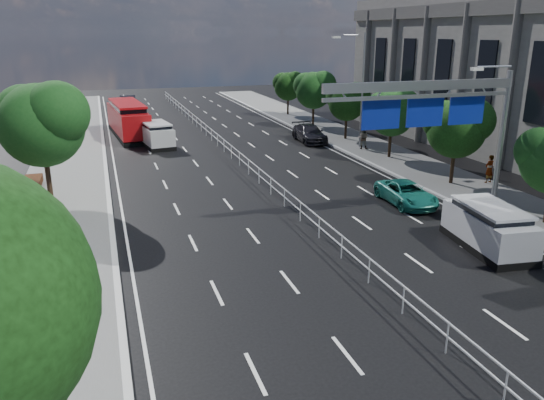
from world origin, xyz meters
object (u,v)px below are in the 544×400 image
overhead_gantry (440,106)px  pedestrian_b (363,138)px  white_minivan (156,135)px  near_car_silver (139,126)px  toilet_sign (31,308)px  parked_car_dark (309,133)px  silver_minivan (489,228)px  near_car_dark (128,102)px  parked_car_teal (406,193)px  red_bus (128,119)px  pedestrian_a (489,169)px

overhead_gantry → pedestrian_b: 16.30m
white_minivan → near_car_silver: bearing=91.7°
toilet_sign → parked_car_dark: 35.34m
pedestrian_b → silver_minivan: bearing=116.7°
near_car_dark → silver_minivan: bearing=105.1°
near_car_dark → parked_car_teal: (12.16, -43.59, -0.25)m
overhead_gantry → red_bus: (-13.42, 27.15, -4.01)m
red_bus → pedestrian_b: 21.11m
parked_car_dark → near_car_dark: bearing=120.8°
overhead_gantry → near_car_silver: bearing=114.5°
silver_minivan → red_bus: bearing=119.7°
white_minivan → near_car_dark: size_ratio=0.93×
toilet_sign → overhead_gantry: 20.52m
silver_minivan → pedestrian_b: size_ratio=2.82×
near_car_silver → pedestrian_a: size_ratio=2.89×
near_car_dark → parked_car_teal: near_car_dark is taller
toilet_sign → near_car_silver: toilet_sign is taller
overhead_gantry → pedestrian_a: (6.66, 3.77, -4.60)m
overhead_gantry → near_car_silver: size_ratio=2.04×
near_car_dark → white_minivan: bearing=93.6°
near_car_silver → parked_car_teal: size_ratio=1.14×
toilet_sign → white_minivan: toilet_sign is taller
parked_car_dark → parked_car_teal: bearing=-91.6°
pedestrian_b → overhead_gantry: bearing=114.1°
red_bus → silver_minivan: size_ratio=2.13×
parked_car_teal → pedestrian_b: pedestrian_b is taller
white_minivan → pedestrian_a: white_minivan is taller
pedestrian_b → pedestrian_a: bearing=142.1°
silver_minivan → parked_car_teal: 6.57m
parked_car_teal → pedestrian_b: bearing=75.0°
overhead_gantry → white_minivan: bearing=118.0°
white_minivan → near_car_dark: bearing=84.3°
toilet_sign → near_car_silver: bearing=82.1°
parked_car_dark → pedestrian_a: size_ratio=2.85×
silver_minivan → pedestrian_b: bearing=85.3°
near_car_dark → pedestrian_a: size_ratio=2.99×
red_bus → near_car_dark: red_bus is taller
parked_car_dark → red_bus: bearing=156.1°
red_bus → pedestrian_a: (20.08, -23.39, -0.59)m
silver_minivan → parked_car_dark: bearing=93.8°
red_bus → pedestrian_b: bearing=-39.9°
white_minivan → silver_minivan: bearing=-74.6°
silver_minivan → parked_car_dark: size_ratio=0.99×
near_car_dark → pedestrian_a: bearing=116.0°
pedestrian_a → toilet_sign: bearing=20.0°
toilet_sign → white_minivan: (6.17, 31.74, -1.96)m
white_minivan → pedestrian_b: (15.45, -6.55, 0.03)m
near_car_silver → parked_car_teal: bearing=123.2°
toilet_sign → red_bus: size_ratio=0.42×
red_bus → parked_car_teal: 28.46m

